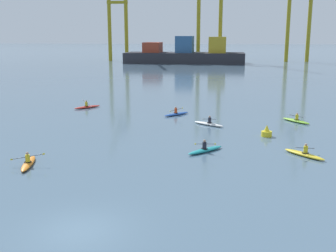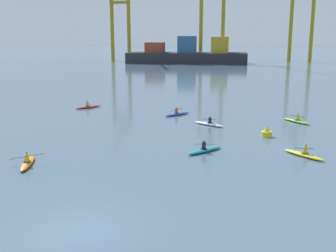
# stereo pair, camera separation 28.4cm
# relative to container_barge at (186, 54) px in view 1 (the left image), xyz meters

# --- Properties ---
(ground_plane) EXTENTS (800.00, 800.00, 0.00)m
(ground_plane) POSITION_rel_container_barge_xyz_m (6.60, -111.88, -2.68)
(ground_plane) COLOR slate
(container_barge) EXTENTS (36.44, 11.54, 8.21)m
(container_barge) POSITION_rel_container_barge_xyz_m (0.00, 0.00, 0.00)
(container_barge) COLOR #28282D
(container_barge) RESTS_ON ground
(gantry_crane_west) EXTENTS (6.89, 17.24, 29.10)m
(gantry_crane_west) POSITION_rel_container_barge_xyz_m (-23.54, 7.69, 12.62)
(gantry_crane_west) COLOR olive
(gantry_crane_west) RESTS_ON ground
(gantry_crane_west_mid) EXTENTS (8.19, 15.17, 36.45)m
(gantry_crane_west_mid) POSITION_rel_container_barge_xyz_m (6.72, 7.09, 14.70)
(gantry_crane_west_mid) COLOR olive
(gantry_crane_west_mid) RESTS_ON ground
(gantry_crane_east_mid) EXTENTS (7.73, 17.65, 35.45)m
(gantry_crane_east_mid) POSITION_rel_container_barge_xyz_m (34.96, 11.13, 14.02)
(gantry_crane_east_mid) COLOR olive
(gantry_crane_east_mid) RESTS_ON ground
(channel_buoy) EXTENTS (0.90, 0.90, 1.00)m
(channel_buoy) POSITION_rel_container_barge_xyz_m (16.34, -92.98, -2.32)
(channel_buoy) COLOR yellow
(channel_buoy) RESTS_ON ground
(kayak_blue) EXTENTS (2.70, 2.95, 1.00)m
(kayak_blue) POSITION_rel_container_barge_xyz_m (7.56, -84.68, -2.51)
(kayak_blue) COLOR #2856B2
(kayak_blue) RESTS_ON ground
(kayak_white) EXTENTS (3.15, 2.40, 0.95)m
(kayak_white) POSITION_rel_container_barge_xyz_m (11.27, -89.27, -2.51)
(kayak_white) COLOR silver
(kayak_white) RESTS_ON ground
(kayak_orange) EXTENTS (2.21, 3.44, 0.95)m
(kayak_orange) POSITION_rel_container_barge_xyz_m (-0.01, -103.41, -2.51)
(kayak_orange) COLOR orange
(kayak_orange) RESTS_ON ground
(kayak_yellow) EXTENTS (2.75, 2.91, 0.95)m
(kayak_yellow) POSITION_rel_container_barge_xyz_m (18.48, -98.60, -2.51)
(kayak_yellow) COLOR yellow
(kayak_yellow) RESTS_ON ground
(kayak_red) EXTENTS (2.73, 2.92, 0.97)m
(kayak_red) POSITION_rel_container_barge_xyz_m (-3.44, -81.83, -2.51)
(kayak_red) COLOR red
(kayak_red) RESTS_ON ground
(kayak_lime) EXTENTS (2.59, 3.03, 0.95)m
(kayak_lime) POSITION_rel_container_barge_xyz_m (19.77, -86.56, -2.51)
(kayak_lime) COLOR #7ABC2D
(kayak_lime) RESTS_ON ground
(kayak_teal) EXTENTS (2.73, 2.92, 0.95)m
(kayak_teal) POSITION_rel_container_barge_xyz_m (11.43, -98.49, -2.51)
(kayak_teal) COLOR teal
(kayak_teal) RESTS_ON ground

